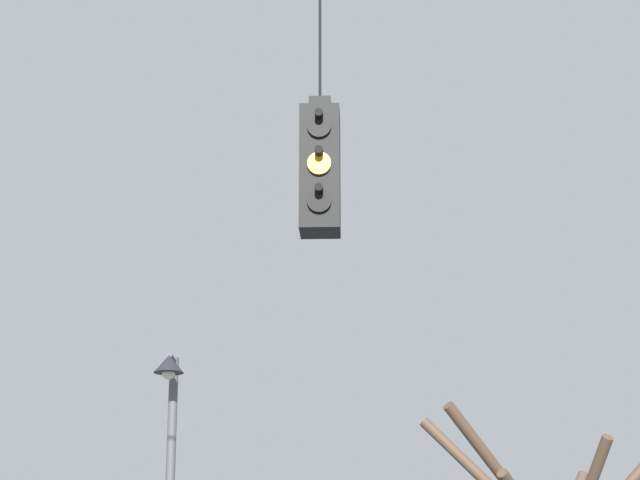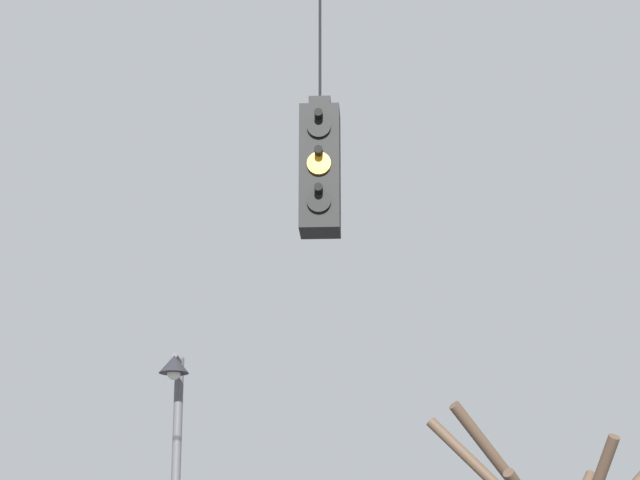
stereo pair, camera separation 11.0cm
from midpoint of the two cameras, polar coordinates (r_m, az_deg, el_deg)
name	(u,v)px [view 1 (the left image)]	position (r m, az deg, el deg)	size (l,w,h in m)	color
traffic_light_over_intersection	(320,168)	(10.59, -0.30, 3.31)	(0.34, 0.46, 2.46)	black
street_lamp	(168,480)	(16.16, -7.15, -10.81)	(0.39, 0.68, 4.89)	#515156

